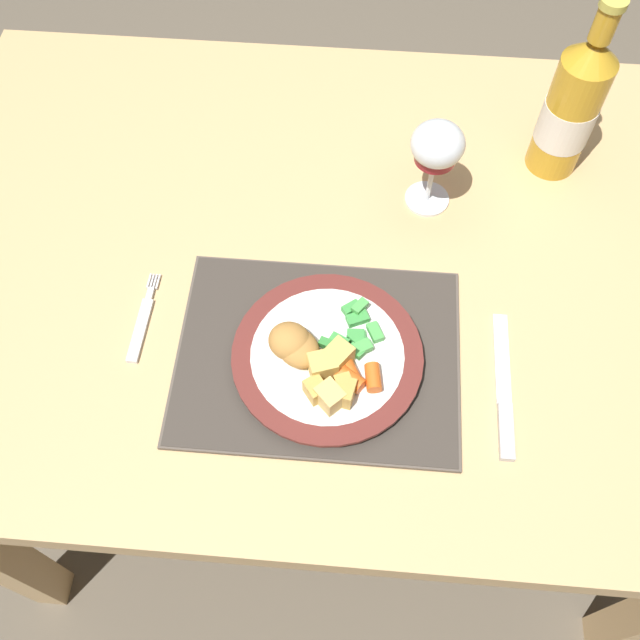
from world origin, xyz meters
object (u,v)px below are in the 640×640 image
(bottle, at_px, (571,108))
(wine_glass, at_px, (437,148))
(fork, at_px, (142,323))
(table_knife, at_px, (504,397))
(dining_table, at_px, (344,292))
(dinner_plate, at_px, (327,357))

(bottle, bearing_deg, wine_glass, -154.52)
(fork, relative_size, table_knife, 0.67)
(dining_table, bearing_deg, fork, -152.08)
(dining_table, relative_size, bottle, 4.46)
(dinner_plate, relative_size, wine_glass, 1.67)
(table_knife, height_order, wine_glass, wine_glass)
(dinner_plate, bearing_deg, dining_table, 85.57)
(dinner_plate, bearing_deg, wine_glass, 65.87)
(wine_glass, bearing_deg, bottle, 25.48)
(table_knife, relative_size, wine_glass, 1.40)
(dinner_plate, distance_m, wine_glass, 0.31)
(dinner_plate, height_order, wine_glass, wine_glass)
(fork, bearing_deg, bottle, 30.66)
(dining_table, bearing_deg, table_knife, -44.55)
(dining_table, relative_size, table_knife, 6.18)
(fork, height_order, bottle, bottle)
(bottle, bearing_deg, fork, -149.34)
(dining_table, xyz_separation_m, dinner_plate, (-0.01, -0.17, 0.12))
(table_knife, bearing_deg, fork, 171.81)
(fork, bearing_deg, dining_table, 27.92)
(dining_table, height_order, table_knife, table_knife)
(fork, distance_m, wine_glass, 0.44)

